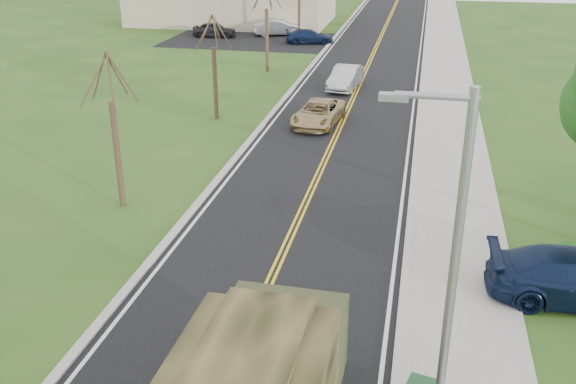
% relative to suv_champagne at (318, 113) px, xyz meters
% --- Properties ---
extents(road, '(8.00, 120.00, 0.01)m').
position_rel_suv_champagne_xyz_m(road, '(1.24, 17.88, -0.64)').
color(road, black).
rests_on(road, ground).
extents(curb_right, '(0.30, 120.00, 0.12)m').
position_rel_suv_champagne_xyz_m(curb_right, '(5.39, 17.88, -0.59)').
color(curb_right, '#9E998E').
rests_on(curb_right, ground).
extents(sidewalk_right, '(3.20, 120.00, 0.10)m').
position_rel_suv_champagne_xyz_m(sidewalk_right, '(7.14, 17.88, -0.60)').
color(sidewalk_right, '#9E998E').
rests_on(sidewalk_right, ground).
extents(curb_left, '(0.30, 120.00, 0.10)m').
position_rel_suv_champagne_xyz_m(curb_left, '(-2.91, 17.88, -0.60)').
color(curb_left, '#9E998E').
rests_on(curb_left, ground).
extents(street_light, '(1.65, 0.22, 8.00)m').
position_rel_suv_champagne_xyz_m(street_light, '(6.14, -22.62, 3.78)').
color(street_light, gray).
rests_on(street_light, ground).
extents(bare_tree_a, '(1.93, 2.26, 6.08)m').
position_rel_suv_champagne_xyz_m(bare_tree_a, '(-5.76, -12.12, 1.98)').
color(bare_tree_a, '#38281C').
rests_on(bare_tree_a, ground).
extents(bare_tree_b, '(1.83, 2.14, 5.73)m').
position_rel_suv_champagne_xyz_m(bare_tree_b, '(-5.76, -0.12, 1.83)').
color(bare_tree_b, '#38281C').
rests_on(bare_tree_b, ground).
extents(bare_tree_c, '(2.04, 2.39, 6.42)m').
position_rel_suv_champagne_xyz_m(bare_tree_c, '(-5.77, 11.88, 2.13)').
color(bare_tree_c, '#38281C').
rests_on(bare_tree_c, ground).
extents(bare_tree_d, '(1.88, 2.20, 5.91)m').
position_rel_suv_champagne_xyz_m(bare_tree_d, '(-5.76, 23.88, 1.90)').
color(bare_tree_d, '#38281C').
rests_on(bare_tree_d, ground).
extents(suv_champagne, '(2.65, 4.88, 1.30)m').
position_rel_suv_champagne_xyz_m(suv_champagne, '(0.00, 0.00, 0.00)').
color(suv_champagne, tan).
rests_on(suv_champagne, ground).
extents(sedan_silver, '(2.03, 4.57, 1.46)m').
position_rel_suv_champagne_xyz_m(sedan_silver, '(0.44, 8.09, 0.08)').
color(sedan_silver, '#B7B7BC').
rests_on(sedan_silver, ground).
extents(lot_car_dark, '(4.09, 1.86, 1.36)m').
position_rel_suv_champagne_xyz_m(lot_car_dark, '(-13.94, 24.66, 0.03)').
color(lot_car_dark, black).
rests_on(lot_car_dark, ground).
extents(lot_car_silver, '(4.83, 3.04, 1.50)m').
position_rel_suv_champagne_xyz_m(lot_car_silver, '(-8.33, 26.75, 0.10)').
color(lot_car_silver, '#A8A8AD').
rests_on(lot_car_silver, ground).
extents(lot_car_navy, '(4.51, 2.73, 1.22)m').
position_rel_suv_champagne_xyz_m(lot_car_navy, '(-4.73, 23.39, -0.04)').
color(lot_car_navy, '#101D3C').
rests_on(lot_car_navy, ground).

